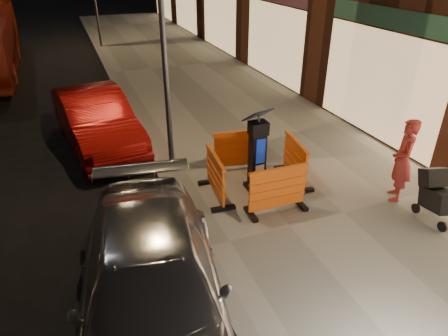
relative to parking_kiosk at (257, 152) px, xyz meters
name	(u,v)px	position (x,y,z in m)	size (l,w,h in m)	color
ground_plane	(203,255)	(-1.76, -1.51, -1.03)	(120.00, 120.00, 0.00)	black
sidewalk	(343,215)	(1.24, -1.51, -0.95)	(6.00, 60.00, 0.15)	gray
kerb	(203,251)	(-1.76, -1.51, -0.95)	(0.30, 60.00, 0.15)	slate
parking_kiosk	(257,152)	(0.00, 0.00, 0.00)	(0.55, 0.55, 1.75)	black
barrier_front	(277,190)	(0.00, -0.95, -0.39)	(1.25, 0.52, 0.98)	orange
barrier_back	(239,150)	(0.00, 0.95, -0.39)	(1.25, 0.52, 0.98)	orange
barrier_kerbside	(216,176)	(-0.95, 0.00, -0.39)	(1.25, 0.52, 0.98)	orange
barrier_bldgside	(295,161)	(0.95, 0.00, -0.39)	(1.25, 0.52, 0.98)	orange
car_silver	(156,324)	(-2.88, -2.70, -1.03)	(2.02, 4.97, 1.44)	#B1B1B6
car_red	(100,145)	(-2.96, 3.87, -1.03)	(1.60, 4.59, 1.51)	maroon
man	(403,160)	(2.57, -1.44, 0.01)	(0.65, 0.43, 1.78)	maroon
stroller	(441,197)	(2.77, -2.34, -0.37)	(0.52, 0.80, 1.01)	black
street_lamp_mid	(163,41)	(-1.51, 1.49, 2.12)	(0.12, 0.12, 6.00)	#3F3F44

